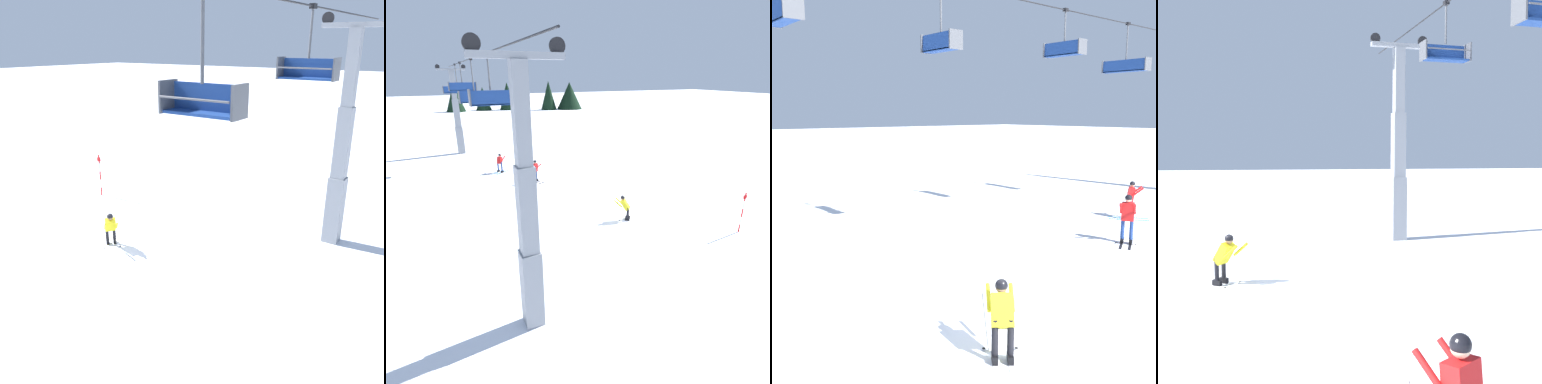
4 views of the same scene
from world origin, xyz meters
The scene contains 4 objects.
ground_plane centered at (0.00, 0.00, 0.00)m, with size 260.00×260.00×0.00m, color white.
skier_carving_main centered at (-0.48, -0.68, 0.88)m, with size 1.51×1.69×1.67m.
lift_tower_near centered at (-6.28, 6.73, 3.89)m, with size 0.65×2.65×9.15m.
chairlift_seat_nearest centered at (-1.69, 6.73, 7.37)m, with size 0.61×1.69×2.02m.
Camera 4 is at (12.87, -0.20, 3.71)m, focal length 41.98 mm.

